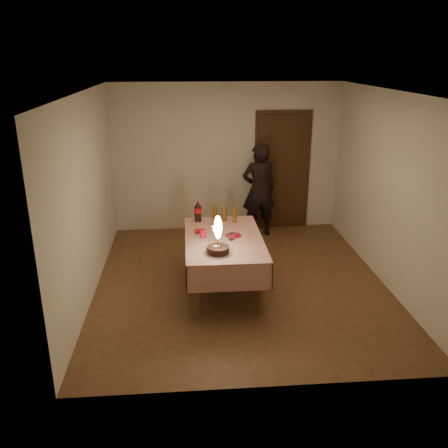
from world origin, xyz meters
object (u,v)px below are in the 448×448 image
at_px(dining_table, 224,244).
at_px(cola_bottle, 198,211).
at_px(amber_bottle_mid, 224,213).
at_px(red_cup, 203,233).
at_px(amber_bottle_left, 215,211).
at_px(photographer, 259,190).
at_px(red_plate, 233,235).
at_px(clear_cup, 232,237).
at_px(birthday_cake, 218,244).
at_px(amber_bottle_right, 235,215).

xyz_separation_m(dining_table, cola_bottle, (-0.32, 0.68, 0.25)).
height_order(cola_bottle, amber_bottle_mid, cola_bottle).
relative_size(red_cup, amber_bottle_left, 0.39).
bearing_deg(photographer, amber_bottle_left, -124.40).
height_order(red_plate, red_cup, red_cup).
height_order(clear_cup, cola_bottle, cola_bottle).
bearing_deg(dining_table, amber_bottle_left, 94.85).
bearing_deg(red_plate, dining_table, -157.14).
bearing_deg(birthday_cake, photographer, 70.48).
distance_m(dining_table, photographer, 2.14).
bearing_deg(photographer, birthday_cake, -109.52).
bearing_deg(dining_table, clear_cup, -42.94).
distance_m(dining_table, red_cup, 0.32).
height_order(dining_table, red_cup, red_cup).
bearing_deg(clear_cup, red_cup, 160.02).
xyz_separation_m(amber_bottle_left, amber_bottle_mid, (0.13, -0.08, 0.00)).
bearing_deg(cola_bottle, photographer, 50.10).
xyz_separation_m(red_cup, clear_cup, (0.37, -0.13, -0.01)).
bearing_deg(red_plate, red_cup, -178.43).
bearing_deg(dining_table, birthday_cake, -102.15).
height_order(red_plate, cola_bottle, cola_bottle).
height_order(birthday_cake, red_cup, birthday_cake).
xyz_separation_m(red_cup, amber_bottle_left, (0.21, 0.71, 0.07)).
relative_size(dining_table, clear_cup, 19.11).
relative_size(dining_table, amber_bottle_mid, 6.75).
distance_m(dining_table, amber_bottle_left, 0.79).
bearing_deg(cola_bottle, dining_table, -64.85).
height_order(amber_bottle_left, photographer, photographer).
distance_m(birthday_cake, red_cup, 0.59).
xyz_separation_m(amber_bottle_right, photographer, (0.57, 1.40, -0.04)).
bearing_deg(red_plate, amber_bottle_right, 82.21).
relative_size(cola_bottle, photographer, 0.19).
bearing_deg(red_plate, amber_bottle_mid, 96.33).
bearing_deg(birthday_cake, red_plate, 66.78).
height_order(amber_bottle_left, amber_bottle_mid, same).
bearing_deg(amber_bottle_right, clear_cup, -99.48).
relative_size(red_plate, photographer, 0.13).
height_order(dining_table, amber_bottle_mid, amber_bottle_mid).
xyz_separation_m(dining_table, amber_bottle_right, (0.21, 0.59, 0.22)).
bearing_deg(red_cup, photographer, 61.54).
bearing_deg(amber_bottle_mid, cola_bottle, -179.58).
bearing_deg(amber_bottle_mid, dining_table, -95.61).
relative_size(clear_cup, amber_bottle_left, 0.35).
relative_size(clear_cup, cola_bottle, 0.28).
bearing_deg(birthday_cake, amber_bottle_right, 73.87).
bearing_deg(clear_cup, amber_bottle_mid, 92.13).
relative_size(clear_cup, photographer, 0.05).
xyz_separation_m(clear_cup, photographer, (0.68, 2.07, 0.04)).
relative_size(red_cup, clear_cup, 1.11).
bearing_deg(amber_bottle_left, red_cup, -106.50).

